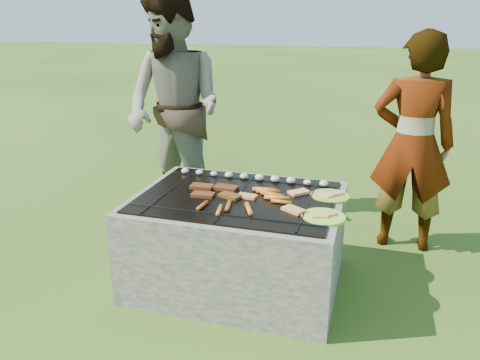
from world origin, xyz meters
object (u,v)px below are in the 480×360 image
Objects in this scene: plate_far at (330,196)px; bystander at (175,110)px; plate_near at (323,217)px; fire_pit at (238,243)px; cook at (413,144)px.

bystander reaches higher than plate_far.
bystander is (-1.38, 1.09, 0.34)m from plate_near.
fire_pit is at bearing -27.26° from bystander.
bystander is at bearing -1.26° from cook.
fire_pit is 0.67m from plate_far.
plate_far is 0.35m from plate_near.
cook reaches higher than fire_pit.
fire_pit is 1.48m from cook.
plate_far is 1.61m from bystander.
bystander is (-1.89, 0.03, 0.15)m from cook.
cook is at bearing 64.29° from plate_near.
plate_far is at bearing -7.70° from bystander.
bystander reaches higher than plate_near.
fire_pit is 1.40m from bystander.
fire_pit is 0.67m from plate_near.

